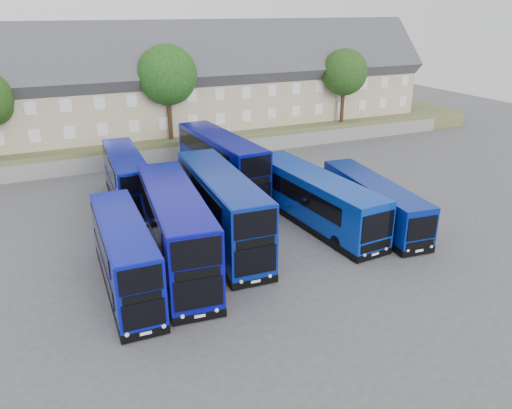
# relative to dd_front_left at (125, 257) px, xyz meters

# --- Properties ---
(ground) EXTENTS (120.00, 120.00, 0.00)m
(ground) POSITION_rel_dd_front_left_xyz_m (7.17, -1.82, -1.95)
(ground) COLOR #4B4A50
(ground) RESTS_ON ground
(retaining_wall) EXTENTS (70.00, 0.40, 1.50)m
(retaining_wall) POSITION_rel_dd_front_left_xyz_m (7.17, 22.18, -1.20)
(retaining_wall) COLOR slate
(retaining_wall) RESTS_ON ground
(earth_bank) EXTENTS (80.00, 20.00, 2.00)m
(earth_bank) POSITION_rel_dd_front_left_xyz_m (7.17, 32.18, -0.95)
(earth_bank) COLOR #515731
(earth_bank) RESTS_ON ground
(terrace_row) EXTENTS (60.00, 10.40, 11.20)m
(terrace_row) POSITION_rel_dd_front_left_xyz_m (10.17, 28.18, 4.64)
(terrace_row) COLOR tan
(terrace_row) RESTS_ON earth_bank
(dd_front_left) EXTENTS (2.61, 10.09, 3.98)m
(dd_front_left) POSITION_rel_dd_front_left_xyz_m (0.00, 0.00, 0.00)
(dd_front_left) COLOR #08109B
(dd_front_left) RESTS_ON ground
(dd_front_mid) EXTENTS (3.95, 12.13, 4.74)m
(dd_front_mid) POSITION_rel_dd_front_left_xyz_m (3.17, 1.19, 0.38)
(dd_front_mid) COLOR #070891
(dd_front_mid) RESTS_ON ground
(dd_front_right) EXTENTS (3.37, 12.05, 4.74)m
(dd_front_right) POSITION_rel_dd_front_left_xyz_m (6.73, 3.08, 0.38)
(dd_front_right) COLOR navy
(dd_front_right) RESTS_ON ground
(dd_rear_left) EXTENTS (2.88, 10.39, 4.08)m
(dd_rear_left) POSITION_rel_dd_front_left_xyz_m (2.55, 12.63, 0.05)
(dd_rear_left) COLOR #08129B
(dd_rear_left) RESTS_ON ground
(dd_rear_right) EXTENTS (3.57, 12.17, 4.78)m
(dd_rear_right) POSITION_rel_dd_front_left_xyz_m (10.17, 12.16, 0.40)
(dd_rear_right) COLOR #070C83
(dd_rear_right) RESTS_ON ground
(coach_east_a) EXTENTS (3.72, 13.26, 3.58)m
(coach_east_a) POSITION_rel_dd_front_left_xyz_m (13.90, 3.57, -0.19)
(coach_east_a) COLOR #0831A2
(coach_east_a) RESTS_ON ground
(coach_east_b) EXTENTS (3.52, 11.44, 3.08)m
(coach_east_b) POSITION_rel_dd_front_left_xyz_m (17.72, 1.87, -0.44)
(coach_east_b) COLOR navy
(coach_east_b) RESTS_ON ground
(tree_mid) EXTENTS (5.76, 5.76, 9.18)m
(tree_mid) POSITION_rel_dd_front_left_xyz_m (9.32, 23.78, 6.12)
(tree_mid) COLOR #382314
(tree_mid) RESTS_ON earth_bank
(tree_east) EXTENTS (5.12, 5.12, 8.16)m
(tree_east) POSITION_rel_dd_front_left_xyz_m (29.32, 23.28, 5.44)
(tree_east) COLOR #382314
(tree_east) RESTS_ON earth_bank
(tree_far) EXTENTS (5.44, 5.44, 8.67)m
(tree_far) POSITION_rel_dd_front_left_xyz_m (35.32, 30.28, 5.78)
(tree_far) COLOR #382314
(tree_far) RESTS_ON earth_bank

